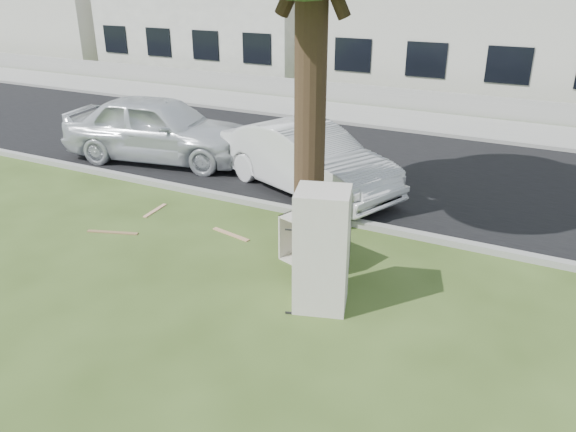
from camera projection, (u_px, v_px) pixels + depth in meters
The scene contains 13 objects.
ground at pixel (282, 280), 8.75m from camera, with size 120.00×120.00×0.00m, color #34491A.
road at pixel (397, 170), 13.64m from camera, with size 120.00×7.00×0.01m, color black.
kerb_near at pixel (341, 223), 10.75m from camera, with size 120.00×0.18×0.12m, color gray.
kerb_far at pixel (433, 135), 16.54m from camera, with size 120.00×0.18×0.12m, color gray.
sidewalk at pixel (444, 124), 17.72m from camera, with size 120.00×2.80×0.01m, color gray.
low_wall at pixel (456, 104), 18.89m from camera, with size 120.00×0.15×0.70m, color gray.
fridge at pixel (322, 250), 7.76m from camera, with size 0.73×0.68×1.77m, color silver.
cabinet at pixel (314, 241), 9.11m from camera, with size 1.01×0.63×0.79m, color beige.
plank_a at pixel (113, 232), 10.34m from camera, with size 0.97×0.08×0.02m, color olive.
plank_b at pixel (231, 234), 10.26m from camera, with size 0.86×0.09×0.02m, color tan.
plank_c at pixel (155, 210), 11.29m from camera, with size 0.72×0.08×0.02m, color tan.
car_center at pixel (307, 159), 12.09m from camera, with size 1.53×4.39×1.45m, color silver.
car_left at pixel (159, 128), 14.07m from camera, with size 1.94×4.83×1.64m, color silver.
Camera 1 is at (3.58, -6.74, 4.41)m, focal length 35.00 mm.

